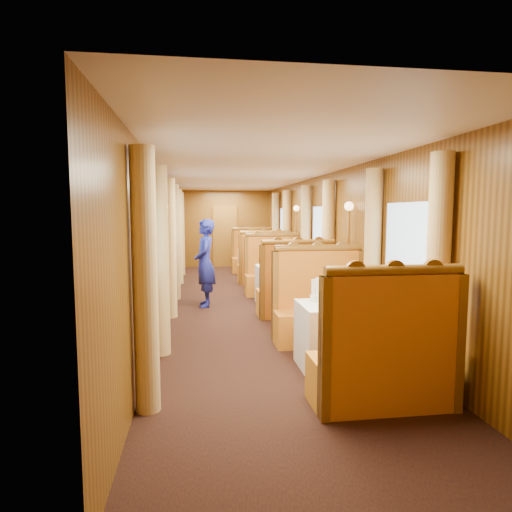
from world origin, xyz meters
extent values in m
cube|color=brown|center=(0.00, 5.97, 1.00)|extent=(0.80, 0.04, 2.00)
cube|color=white|center=(0.75, -3.50, 0.38)|extent=(1.05, 0.72, 0.75)
cube|color=#B04513|center=(0.75, -4.45, 0.23)|extent=(1.30, 0.55, 0.45)
cube|color=#B04513|center=(0.75, -4.67, 0.85)|extent=(1.30, 0.12, 0.80)
cylinder|color=brown|center=(0.75, -4.67, 1.29)|extent=(1.23, 0.10, 0.10)
cube|color=#B04513|center=(0.75, -2.55, 0.23)|extent=(1.30, 0.55, 0.45)
cube|color=#B04513|center=(0.75, -2.33, 0.85)|extent=(1.30, 0.12, 0.80)
cylinder|color=brown|center=(0.75, -2.33, 1.29)|extent=(1.23, 0.10, 0.10)
cube|color=white|center=(0.75, 0.00, 0.38)|extent=(1.05, 0.72, 0.75)
cube|color=#B04513|center=(0.75, -0.95, 0.23)|extent=(1.30, 0.55, 0.45)
cube|color=#B04513|center=(0.75, -1.17, 0.85)|extent=(1.30, 0.12, 0.80)
cylinder|color=brown|center=(0.75, -1.17, 1.29)|extent=(1.23, 0.10, 0.10)
cube|color=#B04513|center=(0.75, 0.95, 0.23)|extent=(1.30, 0.55, 0.45)
cube|color=#B04513|center=(0.75, 1.17, 0.85)|extent=(1.30, 0.12, 0.80)
cylinder|color=brown|center=(0.75, 1.17, 1.29)|extent=(1.23, 0.10, 0.10)
cube|color=white|center=(0.75, 3.50, 0.38)|extent=(1.05, 0.72, 0.75)
cube|color=#B04513|center=(0.75, 2.55, 0.23)|extent=(1.30, 0.55, 0.45)
cube|color=#B04513|center=(0.75, 2.33, 0.85)|extent=(1.30, 0.12, 0.80)
cylinder|color=brown|center=(0.75, 2.33, 1.29)|extent=(1.23, 0.10, 0.10)
cube|color=#B04513|center=(0.75, 4.45, 0.23)|extent=(1.30, 0.55, 0.45)
cube|color=#B04513|center=(0.75, 4.67, 0.85)|extent=(1.30, 0.12, 0.80)
cylinder|color=brown|center=(0.75, 4.67, 1.29)|extent=(1.23, 0.10, 0.10)
cube|color=silver|center=(0.68, -3.51, 0.76)|extent=(0.38, 0.31, 0.01)
cylinder|color=white|center=(1.04, -3.66, 0.76)|extent=(0.23, 0.23, 0.01)
cylinder|color=white|center=(0.40, -3.37, 0.79)|extent=(0.08, 0.08, 0.08)
cylinder|color=white|center=(0.40, -3.37, 0.92)|extent=(0.05, 0.05, 0.18)
cylinder|color=white|center=(0.48, -3.25, 0.79)|extent=(0.08, 0.08, 0.08)
cylinder|color=white|center=(0.48, -3.25, 0.92)|extent=(0.05, 0.05, 0.18)
cylinder|color=silver|center=(0.78, 0.01, 0.82)|extent=(0.06, 0.06, 0.14)
cylinder|color=silver|center=(0.73, 3.53, 0.82)|extent=(0.06, 0.06, 0.14)
cylinder|color=tan|center=(-1.38, -4.28, 1.18)|extent=(0.22, 0.22, 2.35)
cylinder|color=tan|center=(-1.38, -2.72, 1.18)|extent=(0.22, 0.22, 2.35)
cylinder|color=tan|center=(1.38, -4.28, 1.18)|extent=(0.22, 0.22, 2.35)
cylinder|color=tan|center=(1.38, -2.72, 1.18)|extent=(0.22, 0.22, 2.35)
cylinder|color=tan|center=(-1.38, -0.78, 1.18)|extent=(0.22, 0.22, 2.35)
cylinder|color=tan|center=(-1.38, 0.78, 1.18)|extent=(0.22, 0.22, 2.35)
cylinder|color=tan|center=(1.38, -0.78, 1.18)|extent=(0.22, 0.22, 2.35)
cylinder|color=tan|center=(1.38, 0.78, 1.18)|extent=(0.22, 0.22, 2.35)
cylinder|color=tan|center=(-1.38, 2.72, 1.18)|extent=(0.22, 0.22, 2.35)
cylinder|color=tan|center=(-1.38, 4.28, 1.18)|extent=(0.22, 0.22, 2.35)
cylinder|color=tan|center=(1.38, 2.72, 1.18)|extent=(0.22, 0.22, 2.35)
cylinder|color=tan|center=(1.38, 4.28, 1.18)|extent=(0.22, 0.22, 2.35)
cylinder|color=#BF8C3F|center=(-1.40, -1.75, 0.93)|extent=(0.04, 0.04, 1.85)
sphere|color=#FFD18C|center=(-1.40, -1.75, 1.88)|extent=(0.14, 0.14, 0.14)
cylinder|color=#BF8C3F|center=(1.40, -1.75, 0.93)|extent=(0.04, 0.04, 1.85)
sphere|color=#FFD18C|center=(1.40, -1.75, 1.88)|extent=(0.14, 0.14, 0.14)
cylinder|color=#BF8C3F|center=(-1.40, 1.75, 0.93)|extent=(0.04, 0.04, 1.85)
sphere|color=#FFD18C|center=(-1.40, 1.75, 1.88)|extent=(0.14, 0.14, 0.14)
cylinder|color=#BF8C3F|center=(1.40, 1.75, 0.93)|extent=(0.04, 0.04, 1.85)
sphere|color=#FFD18C|center=(1.40, 1.75, 1.88)|extent=(0.14, 0.14, 0.14)
imported|color=navy|center=(-0.78, 0.00, 0.83)|extent=(0.40, 0.61, 1.66)
cube|color=beige|center=(0.75, 0.83, 0.75)|extent=(0.40, 0.24, 0.55)
sphere|color=tan|center=(0.75, 0.83, 1.11)|extent=(0.20, 0.20, 0.20)
cube|color=beige|center=(0.75, 0.66, 0.52)|extent=(0.36, 0.30, 0.14)
camera|label=1|loc=(-0.93, -8.09, 1.78)|focal=30.00mm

